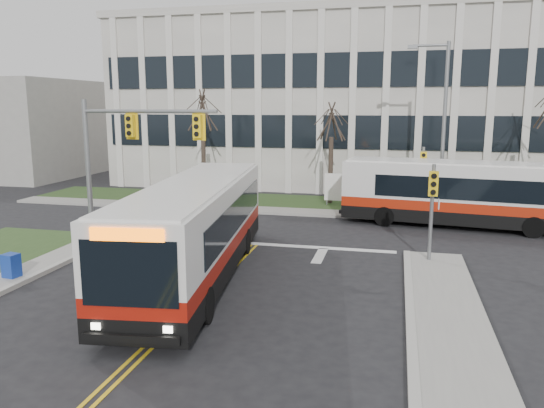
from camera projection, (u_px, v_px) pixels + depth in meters
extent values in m
plane|color=black|center=(182.00, 315.00, 15.23)|extent=(120.00, 120.00, 0.00)
cube|color=#9E9B93|center=(378.00, 216.00, 28.63)|extent=(44.00, 1.60, 0.14)
cube|color=#2B461E|center=(380.00, 206.00, 31.31)|extent=(44.00, 5.00, 0.12)
cube|color=silver|center=(388.00, 105.00, 41.70)|extent=(40.00, 16.00, 12.00)
cube|color=#9E9B93|center=(16.00, 128.00, 45.24)|extent=(12.00, 12.00, 8.00)
cylinder|color=slate|center=(88.00, 171.00, 23.20)|extent=(0.22, 0.22, 6.20)
cylinder|color=slate|center=(149.00, 111.00, 22.05)|extent=(6.00, 0.16, 0.16)
cube|color=yellow|center=(130.00, 126.00, 22.19)|extent=(0.34, 0.24, 0.92)
cube|color=yellow|center=(198.00, 126.00, 21.52)|extent=(0.34, 0.24, 0.92)
cylinder|color=slate|center=(431.00, 214.00, 19.96)|extent=(0.14, 0.14, 3.80)
cube|color=yellow|center=(433.00, 184.00, 19.54)|extent=(0.34, 0.24, 0.92)
cylinder|color=slate|center=(422.00, 183.00, 28.09)|extent=(0.14, 0.14, 3.80)
cube|color=yellow|center=(423.00, 161.00, 27.68)|extent=(0.34, 0.24, 0.92)
cylinder|color=slate|center=(444.00, 131.00, 28.04)|extent=(0.20, 0.20, 9.20)
cylinder|color=slate|center=(431.00, 45.00, 27.43)|extent=(1.80, 0.14, 0.14)
cube|color=slate|center=(413.00, 47.00, 27.64)|extent=(0.50, 0.25, 0.18)
cylinder|color=slate|center=(327.00, 198.00, 31.46)|extent=(0.08, 0.08, 1.00)
cylinder|color=slate|center=(347.00, 199.00, 31.18)|extent=(0.08, 0.08, 1.00)
cube|color=white|center=(337.00, 187.00, 31.19)|extent=(1.50, 0.12, 1.60)
cylinder|color=#42352B|center=(204.00, 164.00, 33.39)|extent=(0.28, 0.28, 4.62)
cylinder|color=#42352B|center=(331.00, 171.00, 31.82)|extent=(0.28, 0.28, 4.09)
cube|color=navy|center=(11.00, 267.00, 18.16)|extent=(0.56, 0.52, 0.95)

